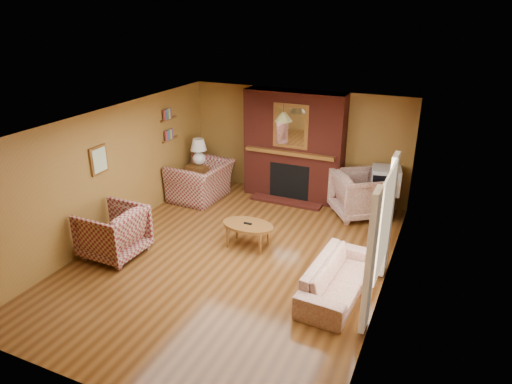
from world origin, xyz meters
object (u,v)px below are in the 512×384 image
at_px(crt_tv, 386,180).
at_px(floral_sofa, 338,278).
at_px(floral_armchair, 360,194).
at_px(fireplace, 294,147).
at_px(side_table, 200,178).
at_px(plaid_armchair, 113,232).
at_px(tv_stand, 383,204).
at_px(table_lamp, 199,150).
at_px(plaid_loveseat, 201,181).
at_px(coffee_table, 248,227).

bearing_deg(crt_tv, floral_sofa, -92.80).
bearing_deg(floral_armchair, crt_tv, -104.41).
bearing_deg(fireplace, side_table, -165.71).
bearing_deg(plaid_armchair, tv_stand, 133.02).
distance_m(floral_sofa, floral_armchair, 2.92).
bearing_deg(fireplace, tv_stand, -5.15).
bearing_deg(table_lamp, fireplace, 14.29).
relative_size(plaid_loveseat, table_lamp, 2.10).
bearing_deg(side_table, crt_tv, 4.74).
bearing_deg(plaid_armchair, crt_tv, 132.98).
relative_size(plaid_armchair, crt_tv, 1.51).
bearing_deg(side_table, coffee_table, -42.43).
relative_size(coffee_table, tv_stand, 1.80).
relative_size(fireplace, floral_sofa, 1.30).
relative_size(plaid_armchair, floral_armchair, 0.95).
height_order(plaid_loveseat, tv_stand, plaid_loveseat).
distance_m(fireplace, floral_sofa, 3.88).
height_order(fireplace, plaid_armchair, fireplace).
distance_m(floral_armchair, crt_tv, 0.59).
height_order(tv_stand, crt_tv, crt_tv).
xyz_separation_m(plaid_armchair, side_table, (-0.15, 3.18, -0.12)).
xyz_separation_m(table_lamp, tv_stand, (4.15, 0.35, -0.72)).
bearing_deg(plaid_armchair, coffee_table, 123.05).
height_order(coffee_table, tv_stand, tv_stand).
height_order(coffee_table, side_table, side_table).
xyz_separation_m(plaid_loveseat, plaid_armchair, (-0.10, -2.80, 0.03)).
bearing_deg(coffee_table, floral_armchair, 54.10).
height_order(fireplace, coffee_table, fireplace).
distance_m(plaid_loveseat, table_lamp, 0.73).
bearing_deg(plaid_armchair, plaid_loveseat, 179.51).
relative_size(fireplace, coffee_table, 2.51).
bearing_deg(side_table, floral_armchair, 2.66).
relative_size(table_lamp, tv_stand, 1.16).
distance_m(fireplace, crt_tv, 2.10).
xyz_separation_m(floral_armchair, tv_stand, (0.46, 0.18, -0.20)).
bearing_deg(plaid_armchair, table_lamp, -175.75).
relative_size(floral_sofa, side_table, 2.86).
height_order(side_table, crt_tv, crt_tv).
xyz_separation_m(coffee_table, table_lamp, (-2.15, 1.96, 0.59)).
bearing_deg(table_lamp, floral_sofa, -34.26).
relative_size(plaid_loveseat, side_table, 2.01).
xyz_separation_m(tv_stand, crt_tv, (0.00, -0.01, 0.52)).
distance_m(plaid_armchair, tv_stand, 5.34).
xyz_separation_m(floral_sofa, tv_stand, (0.15, 3.07, -0.00)).
bearing_deg(plaid_loveseat, plaid_armchair, 0.41).
bearing_deg(table_lamp, plaid_armchair, -87.30).
relative_size(floral_sofa, tv_stand, 3.46).
relative_size(table_lamp, crt_tv, 0.95).
bearing_deg(side_table, plaid_loveseat, -57.09).
xyz_separation_m(floral_sofa, coffee_table, (-1.85, 0.76, 0.13)).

